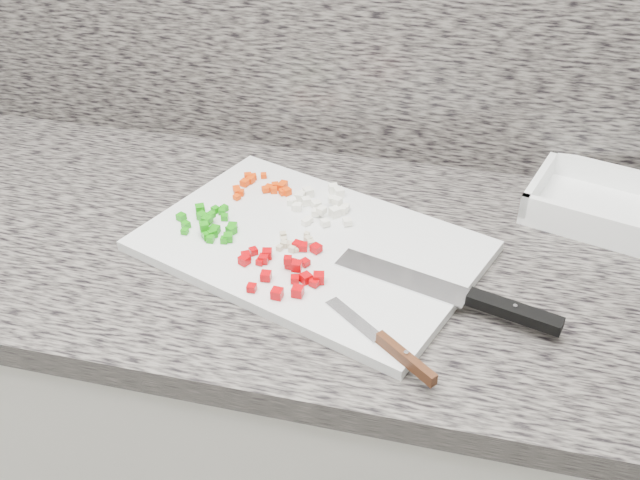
% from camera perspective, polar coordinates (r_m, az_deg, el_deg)
% --- Properties ---
extents(cabinet, '(3.92, 0.62, 0.86)m').
position_cam_1_polar(cabinet, '(1.45, -3.90, -14.94)').
color(cabinet, silver).
rests_on(cabinet, ground).
extents(countertop, '(3.96, 0.64, 0.04)m').
position_cam_1_polar(countertop, '(1.14, -4.78, -0.36)').
color(countertop, '#625C56').
rests_on(countertop, cabinet).
extents(cutting_board, '(0.57, 0.48, 0.02)m').
position_cam_1_polar(cutting_board, '(1.09, -0.77, -0.48)').
color(cutting_board, silver).
rests_on(cutting_board, countertop).
extents(carrot_pile, '(0.10, 0.09, 0.01)m').
position_cam_1_polar(carrot_pile, '(1.21, -4.68, 4.33)').
color(carrot_pile, '#E33904').
rests_on(carrot_pile, cutting_board).
extents(onion_pile, '(0.12, 0.12, 0.02)m').
position_cam_1_polar(onion_pile, '(1.16, 0.07, 2.91)').
color(onion_pile, white).
rests_on(onion_pile, cutting_board).
extents(green_pepper_pile, '(0.11, 0.10, 0.02)m').
position_cam_1_polar(green_pepper_pile, '(1.12, -8.71, 1.26)').
color(green_pepper_pile, '#178D0C').
rests_on(green_pepper_pile, cutting_board).
extents(red_pepper_pile, '(0.13, 0.13, 0.02)m').
position_cam_1_polar(red_pepper_pile, '(1.02, -2.72, -2.25)').
color(red_pepper_pile, '#B40208').
rests_on(red_pepper_pile, cutting_board).
extents(garlic_pile, '(0.06, 0.05, 0.01)m').
position_cam_1_polar(garlic_pile, '(1.07, -2.14, -0.23)').
color(garlic_pile, beige).
rests_on(garlic_pile, cutting_board).
extents(chef_knife, '(0.32, 0.12, 0.02)m').
position_cam_1_polar(chef_knife, '(0.99, 12.20, -4.64)').
color(chef_knife, silver).
rests_on(chef_knife, cutting_board).
extents(paring_knife, '(0.16, 0.14, 0.02)m').
position_cam_1_polar(paring_knife, '(0.90, 5.76, -8.58)').
color(paring_knife, silver).
rests_on(paring_knife, cutting_board).
extents(tray, '(0.29, 0.24, 0.05)m').
position_cam_1_polar(tray, '(1.25, 22.21, 2.30)').
color(tray, white).
rests_on(tray, countertop).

